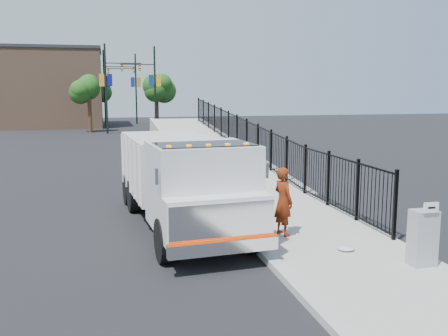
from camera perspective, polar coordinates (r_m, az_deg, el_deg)
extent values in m
plane|color=black|center=(14.20, 1.97, -7.30)|extent=(120.00, 120.00, 0.00)
cube|color=#9E998E|center=(13.04, 12.62, -8.73)|extent=(3.55, 12.00, 0.12)
cube|color=#ADAAA3|center=(12.34, 4.44, -9.46)|extent=(0.30, 12.00, 0.16)
cube|color=#9E998E|center=(29.97, -2.14, 1.34)|extent=(3.95, 24.06, 3.19)
cube|color=black|center=(26.32, 2.59, 2.25)|extent=(0.10, 28.00, 1.80)
cube|color=black|center=(14.89, -5.03, -4.27)|extent=(1.64, 7.17, 0.23)
cube|color=silver|center=(12.39, -2.58, -2.00)|extent=(2.64, 2.50, 2.09)
cube|color=silver|center=(11.28, -0.77, -5.81)|extent=(2.51, 0.94, 1.05)
cube|color=silver|center=(10.92, -0.16, -6.31)|extent=(2.40, 0.29, 0.89)
cube|color=silver|center=(11.00, -0.03, -9.04)|extent=(2.52, 0.40, 0.29)
cube|color=#FF3F04|center=(10.95, -0.03, -8.26)|extent=(2.51, 0.26, 0.06)
cube|color=black|center=(12.03, -2.26, 0.71)|extent=(2.41, 1.55, 0.89)
cube|color=silver|center=(16.00, -6.19, 0.45)|extent=(2.87, 4.59, 1.78)
cube|color=silver|center=(11.01, -7.70, -0.97)|extent=(0.07, 0.07, 0.37)
cube|color=silver|center=(11.76, 4.93, -0.29)|extent=(0.07, 0.07, 0.37)
cube|color=orange|center=(11.40, -6.33, 2.43)|extent=(0.11, 0.09, 0.06)
cube|color=orange|center=(11.51, -4.04, 2.52)|extent=(0.11, 0.09, 0.06)
cube|color=orange|center=(11.63, -1.78, 2.60)|extent=(0.11, 0.09, 0.06)
cube|color=orange|center=(11.77, 0.42, 2.68)|extent=(0.11, 0.09, 0.06)
cube|color=orange|center=(11.93, 2.56, 2.76)|extent=(0.11, 0.09, 0.06)
cylinder|color=black|center=(11.72, -6.80, -8.24)|extent=(0.42, 1.07, 1.05)
cylinder|color=black|center=(12.31, 3.35, -7.34)|extent=(0.42, 1.07, 1.05)
cylinder|color=black|center=(16.62, -10.29, -3.17)|extent=(0.42, 1.07, 1.05)
cylinder|color=black|center=(17.04, -2.95, -2.73)|extent=(0.42, 1.07, 1.05)
cylinder|color=black|center=(17.74, -10.80, -2.42)|extent=(0.42, 1.07, 1.05)
cylinder|color=black|center=(18.13, -3.90, -2.03)|extent=(0.42, 1.07, 1.05)
imported|color=#68210B|center=(13.36, 6.78, -3.81)|extent=(0.62, 0.77, 1.83)
cube|color=gray|center=(11.92, 21.76, -7.42)|extent=(0.55, 0.40, 1.25)
cube|color=white|center=(11.56, 22.59, -4.20)|extent=(0.35, 0.04, 0.22)
ellipsoid|color=silver|center=(12.59, 13.75, -8.88)|extent=(0.41, 0.41, 0.10)
cylinder|color=black|center=(46.50, -13.33, 8.76)|extent=(0.18, 0.18, 8.00)
cube|color=black|center=(46.59, -11.43, 11.66)|extent=(3.20, 0.08, 0.08)
cube|color=black|center=(46.65, -9.61, 11.27)|extent=(0.18, 0.22, 0.60)
cube|color=navy|center=(46.51, -12.93, 9.76)|extent=(0.45, 0.04, 1.10)
cube|color=orange|center=(46.51, -13.80, 9.73)|extent=(0.45, 0.04, 1.10)
cylinder|color=black|center=(48.65, -7.88, 8.92)|extent=(0.18, 0.18, 8.00)
cube|color=black|center=(48.58, -9.86, 11.59)|extent=(3.20, 0.08, 0.08)
cube|color=black|center=(48.49, -11.58, 11.13)|extent=(0.18, 0.22, 0.60)
cube|color=gold|center=(48.69, -7.49, 9.87)|extent=(0.45, 0.04, 1.10)
cube|color=navy|center=(48.62, -8.32, 9.85)|extent=(0.45, 0.04, 1.10)
cylinder|color=black|center=(53.95, -13.49, 8.75)|extent=(0.18, 0.18, 8.00)
cube|color=black|center=(54.02, -11.85, 11.25)|extent=(3.20, 0.08, 0.08)
cube|color=black|center=(54.07, -10.28, 10.92)|extent=(0.18, 0.22, 0.60)
cube|color=navy|center=(53.96, -13.14, 9.62)|extent=(0.45, 0.04, 1.10)
cube|color=#BF680B|center=(53.96, -13.90, 9.59)|extent=(0.45, 0.04, 1.10)
cylinder|color=black|center=(58.87, -10.02, 8.86)|extent=(0.18, 0.18, 8.00)
cube|color=black|center=(58.85, -11.67, 11.05)|extent=(3.20, 0.08, 0.08)
cube|color=black|center=(58.80, -13.08, 10.67)|extent=(0.18, 0.22, 0.60)
cube|color=gold|center=(58.90, -9.70, 9.65)|extent=(0.45, 0.04, 1.10)
cube|color=navy|center=(58.86, -10.39, 9.63)|extent=(0.45, 0.04, 1.10)
cylinder|color=#382314|center=(48.18, -15.07, 5.84)|extent=(0.36, 0.36, 3.20)
sphere|color=#194714|center=(48.12, -15.18, 8.69)|extent=(2.31, 2.31, 2.31)
cylinder|color=#382314|center=(51.48, -7.65, 6.25)|extent=(0.36, 0.36, 3.20)
sphere|color=#194714|center=(51.43, -7.71, 8.92)|extent=(2.29, 2.29, 2.29)
cylinder|color=#382314|center=(59.78, -14.11, 6.43)|extent=(0.36, 0.36, 3.20)
sphere|color=#194714|center=(59.74, -14.20, 8.73)|extent=(2.76, 2.76, 2.76)
cube|color=#8C664C|center=(57.40, -18.88, 8.52)|extent=(10.00, 10.00, 8.00)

